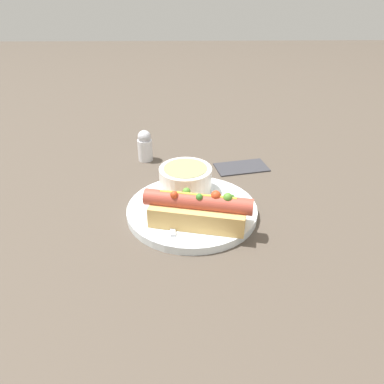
{
  "coord_description": "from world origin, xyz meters",
  "views": [
    {
      "loc": [
        -0.01,
        -0.59,
        0.4
      ],
      "look_at": [
        0.0,
        0.0,
        0.05
      ],
      "focal_mm": 35.0,
      "sensor_mm": 36.0,
      "label": 1
    }
  ],
  "objects": [
    {
      "name": "hot_dog",
      "position": [
        0.01,
        -0.05,
        0.04
      ],
      "size": [
        0.19,
        0.09,
        0.07
      ],
      "rotation": [
        0.0,
        0.0,
        -0.21
      ],
      "color": "#DBAD60",
      "rests_on": "dinner_plate"
    },
    {
      "name": "ground_plane",
      "position": [
        0.0,
        0.0,
        0.0
      ],
      "size": [
        4.0,
        4.0,
        0.0
      ],
      "primitive_type": "plane",
      "color": "#4C4238"
    },
    {
      "name": "soup_bowl",
      "position": [
        -0.01,
        0.06,
        0.04
      ],
      "size": [
        0.1,
        0.1,
        0.05
      ],
      "color": "silver",
      "rests_on": "dinner_plate"
    },
    {
      "name": "napkin",
      "position": [
        0.12,
        0.19,
        0.0
      ],
      "size": [
        0.13,
        0.09,
        0.01
      ],
      "rotation": [
        0.0,
        0.0,
        0.21
      ],
      "color": "#333338",
      "rests_on": "ground_plane"
    },
    {
      "name": "spoon",
      "position": [
        -0.04,
        0.02,
        0.02
      ],
      "size": [
        0.03,
        0.16,
        0.01
      ],
      "rotation": [
        0.0,
        0.0,
        1.63
      ],
      "color": "#B7B7BC",
      "rests_on": "dinner_plate"
    },
    {
      "name": "salt_shaker",
      "position": [
        -0.11,
        0.24,
        0.04
      ],
      "size": [
        0.04,
        0.04,
        0.08
      ],
      "color": "silver",
      "rests_on": "ground_plane"
    },
    {
      "name": "dinner_plate",
      "position": [
        0.0,
        0.0,
        0.01
      ],
      "size": [
        0.24,
        0.24,
        0.01
      ],
      "color": "white",
      "rests_on": "ground_plane"
    }
  ]
}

